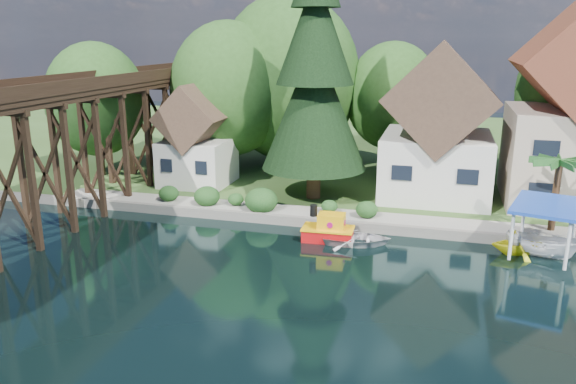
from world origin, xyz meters
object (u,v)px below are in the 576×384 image
at_px(palm_tree, 560,165).
at_px(tugboat, 329,230).
at_px(shed, 197,142).
at_px(trestle_bridge, 63,140).
at_px(boat_canopy, 543,234).
at_px(boat_white_a, 357,237).
at_px(boat_yellow, 517,242).
at_px(conifer, 315,75).
at_px(house_left, 438,132).

distance_m(palm_tree, tugboat, 13.93).
bearing_deg(shed, trestle_bridge, -118.19).
distance_m(trestle_bridge, boat_canopy, 29.33).
distance_m(shed, boat_white_a, 16.79).
relative_size(tugboat, boat_white_a, 0.79).
height_order(shed, boat_yellow, shed).
distance_m(boat_canopy, boat_yellow, 1.39).
relative_size(shed, boat_yellow, 2.77).
height_order(conifer, boat_canopy, conifer).
relative_size(house_left, conifer, 0.61).
bearing_deg(boat_canopy, boat_white_a, -175.91).
relative_size(palm_tree, boat_canopy, 0.86).
distance_m(conifer, boat_white_a, 12.15).
height_order(trestle_bridge, house_left, house_left).
relative_size(trestle_bridge, conifer, 2.44).
bearing_deg(trestle_bridge, house_left, 25.21).
height_order(palm_tree, tugboat, palm_tree).
xyz_separation_m(trestle_bridge, boat_canopy, (29.02, 1.32, -4.03)).
bearing_deg(boat_white_a, boat_canopy, -95.73).
height_order(trestle_bridge, tugboat, trestle_bridge).
xyz_separation_m(house_left, tugboat, (-5.79, -10.09, -4.48)).
xyz_separation_m(shed, palm_tree, (25.01, -4.72, 0.74)).
distance_m(house_left, boat_canopy, 11.88).
height_order(trestle_bridge, palm_tree, trestle_bridge).
bearing_deg(palm_tree, tugboat, -163.18).
xyz_separation_m(shed, boat_white_a, (13.93, -8.73, -3.42)).
distance_m(tugboat, boat_canopy, 11.85).
distance_m(house_left, palm_tree, 9.39).
bearing_deg(boat_yellow, shed, 54.58).
bearing_deg(tugboat, house_left, 60.16).
xyz_separation_m(conifer, boat_canopy, (14.36, -6.48, -7.90)).
height_order(house_left, boat_canopy, house_left).
height_order(trestle_bridge, conifer, conifer).
relative_size(trestle_bridge, boat_yellow, 15.61).
relative_size(palm_tree, boat_yellow, 1.65).
xyz_separation_m(conifer, boat_white_a, (4.27, -7.20, -8.80)).
distance_m(boat_white_a, boat_yellow, 8.88).
relative_size(shed, palm_tree, 1.68).
bearing_deg(boat_white_a, shed, 48.12).
height_order(house_left, tugboat, house_left).
bearing_deg(tugboat, conifer, 109.85).
xyz_separation_m(shed, conifer, (9.66, -1.53, 5.39)).
bearing_deg(conifer, boat_yellow, -26.03).
relative_size(shed, boat_white_a, 1.98).
bearing_deg(boat_white_a, tugboat, 75.67).
bearing_deg(house_left, palm_tree, -41.60).
height_order(house_left, conifer, conifer).
bearing_deg(tugboat, trestle_bridge, -177.55).
relative_size(palm_tree, boat_white_a, 1.18).
bearing_deg(conifer, tugboat, -70.15).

